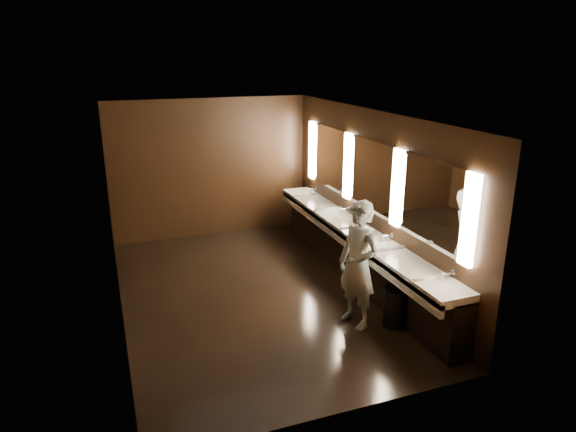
{
  "coord_description": "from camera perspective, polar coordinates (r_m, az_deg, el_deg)",
  "views": [
    {
      "loc": [
        -2.05,
        -7.07,
        3.66
      ],
      "look_at": [
        0.56,
        0.0,
        1.24
      ],
      "focal_mm": 32.0,
      "sensor_mm": 36.0,
      "label": 1
    }
  ],
  "objects": [
    {
      "name": "wall_left",
      "position": [
        7.42,
        -18.89,
        -0.9
      ],
      "size": [
        0.02,
        6.0,
        2.8
      ],
      "primitive_type": "cube",
      "color": "black",
      "rests_on": "floor"
    },
    {
      "name": "wall_back",
      "position": [
        10.52,
        -8.6,
        5.23
      ],
      "size": [
        4.0,
        0.02,
        2.8
      ],
      "primitive_type": "cube",
      "color": "black",
      "rests_on": "floor"
    },
    {
      "name": "person",
      "position": [
        7.07,
        7.8,
        -5.38
      ],
      "size": [
        0.6,
        0.75,
        1.79
      ],
      "primitive_type": "imported",
      "rotation": [
        0.0,
        0.0,
        -1.28
      ],
      "color": "#91C6D8",
      "rests_on": "floor"
    },
    {
      "name": "wall_right",
      "position": [
        8.45,
        9.19,
        2.09
      ],
      "size": [
        0.02,
        6.0,
        2.8
      ],
      "primitive_type": "cube",
      "color": "black",
      "rests_on": "floor"
    },
    {
      "name": "sink_counter",
      "position": [
        8.65,
        7.7,
        -3.81
      ],
      "size": [
        0.55,
        5.4,
        1.01
      ],
      "color": "black",
      "rests_on": "floor"
    },
    {
      "name": "floor",
      "position": [
        8.22,
        -3.71,
        -8.65
      ],
      "size": [
        6.0,
        6.0,
        0.0
      ],
      "primitive_type": "plane",
      "color": "black",
      "rests_on": "ground"
    },
    {
      "name": "trash_bin",
      "position": [
        7.39,
        11.9,
        -9.83
      ],
      "size": [
        0.41,
        0.41,
        0.55
      ],
      "primitive_type": "cylinder",
      "rotation": [
        0.0,
        0.0,
        -0.16
      ],
      "color": "black",
      "rests_on": "floor"
    },
    {
      "name": "wall_front",
      "position": [
        5.09,
        5.88,
        -8.67
      ],
      "size": [
        4.0,
        0.02,
        2.8
      ],
      "primitive_type": "cube",
      "color": "black",
      "rests_on": "floor"
    },
    {
      "name": "ceiling",
      "position": [
        7.41,
        -4.15,
        11.12
      ],
      "size": [
        4.0,
        6.0,
        0.02
      ],
      "primitive_type": "cube",
      "color": "#2D2D2B",
      "rests_on": "wall_back"
    },
    {
      "name": "mirror_band",
      "position": [
        8.36,
        9.19,
        4.39
      ],
      "size": [
        0.06,
        5.03,
        1.15
      ],
      "color": "#FEE5C0",
      "rests_on": "wall_right"
    }
  ]
}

